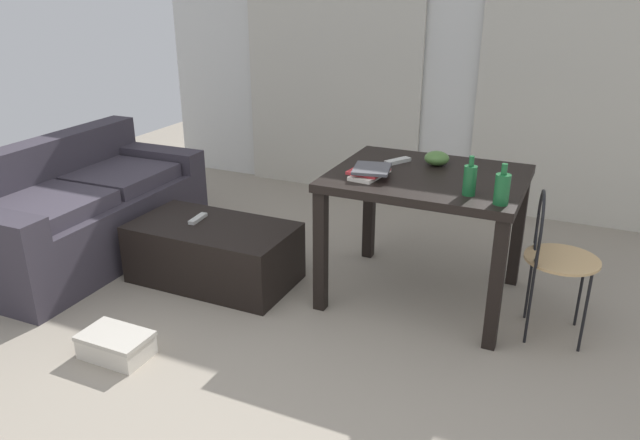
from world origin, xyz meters
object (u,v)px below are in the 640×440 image
object	(u,v)px
craft_table	(427,193)
book_stack	(370,171)
bottle_near	(470,180)
shoebox	(116,345)
bottle_far	(502,188)
tv_remote_on_table	(398,161)
wire_chair	(551,247)
tv_remote_primary	(198,219)
coffee_table	(214,253)
bowl	(437,158)
couch	(80,212)

from	to	relation	value
craft_table	book_stack	size ratio (longest dim) A/B	3.70
bottle_near	shoebox	bearing A→B (deg)	-146.14
bottle_far	tv_remote_on_table	bearing A→B (deg)	144.83
wire_chair	shoebox	bearing A→B (deg)	-149.51
tv_remote_primary	shoebox	xyz separation A→B (m)	(0.15, -0.99, -0.33)
wire_chair	shoebox	xyz separation A→B (m)	(-1.99, -1.17, -0.46)
coffee_table	bottle_far	bearing A→B (deg)	0.52
book_stack	tv_remote_primary	bearing A→B (deg)	-172.74
bottle_near	shoebox	distance (m)	2.05
bowl	shoebox	size ratio (longest dim) A/B	0.41
book_stack	tv_remote_primary	distance (m)	1.22
tv_remote_primary	bottle_near	bearing A→B (deg)	-2.84
tv_remote_primary	tv_remote_on_table	bearing A→B (deg)	17.07
couch	craft_table	xyz separation A→B (m)	(2.37, 0.41, 0.36)
coffee_table	bottle_far	world-z (taller)	bottle_far
coffee_table	bowl	xyz separation A→B (m)	(1.29, 0.56, 0.64)
couch	bottle_near	xyz separation A→B (m)	(2.66, 0.14, 0.56)
bottle_far	tv_remote_on_table	xyz separation A→B (m)	(-0.70, 0.49, -0.07)
shoebox	craft_table	bearing A→B (deg)	46.02
coffee_table	wire_chair	bearing A→B (deg)	6.20
book_stack	tv_remote_on_table	distance (m)	0.34
wire_chair	book_stack	xyz separation A→B (m)	(-1.02, -0.04, 0.30)
wire_chair	tv_remote_primary	world-z (taller)	wire_chair
coffee_table	shoebox	world-z (taller)	coffee_table
bottle_far	bottle_near	bearing A→B (deg)	157.10
tv_remote_on_table	couch	bearing A→B (deg)	-135.40
wire_chair	bowl	bearing A→B (deg)	154.78
wire_chair	coffee_table	bearing A→B (deg)	-173.80
bowl	tv_remote_primary	xyz separation A→B (m)	(-1.42, -0.53, -0.44)
coffee_table	wire_chair	distance (m)	2.05
book_stack	shoebox	distance (m)	1.68
coffee_table	shoebox	xyz separation A→B (m)	(0.02, -0.96, -0.13)
bottle_near	bottle_far	size ratio (longest dim) A/B	1.00
bottle_far	tv_remote_primary	xyz separation A→B (m)	(-1.89, 0.02, -0.48)
tv_remote_on_table	tv_remote_primary	xyz separation A→B (m)	(-1.19, -0.48, -0.41)
coffee_table	bottle_near	bearing A→B (deg)	3.27
bowl	coffee_table	bearing A→B (deg)	-156.38
tv_remote_on_table	shoebox	world-z (taller)	tv_remote_on_table
couch	shoebox	bearing A→B (deg)	-39.32
bowl	book_stack	bearing A→B (deg)	-126.76
coffee_table	bottle_far	size ratio (longest dim) A/B	4.96
coffee_table	wire_chair	world-z (taller)	wire_chair
bottle_far	couch	bearing A→B (deg)	-178.65
bottle_far	bowl	distance (m)	0.72
craft_table	tv_remote_on_table	bearing A→B (deg)	147.23
bowl	shoebox	world-z (taller)	bowl
bottle_near	craft_table	bearing A→B (deg)	137.25
craft_table	bowl	world-z (taller)	bowl
book_stack	tv_remote_on_table	size ratio (longest dim) A/B	1.66
couch	wire_chair	bearing A→B (deg)	4.98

